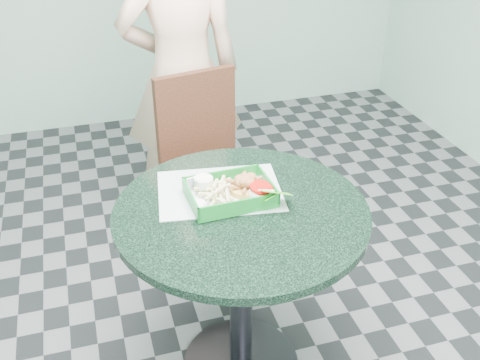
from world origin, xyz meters
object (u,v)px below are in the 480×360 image
object	(u,v)px
dining_chair	(202,158)
diner_person	(181,57)
food_basket	(230,200)
sauce_ramekin	(204,186)
cafe_table	(241,253)
crab_sandwich	(246,188)

from	to	relation	value
dining_chair	diner_person	distance (m)	0.51
food_basket	sauce_ramekin	world-z (taller)	sauce_ramekin
diner_person	sauce_ramekin	bearing A→B (deg)	84.99
food_basket	sauce_ramekin	bearing A→B (deg)	140.18
cafe_table	dining_chair	distance (m)	0.81
dining_chair	crab_sandwich	bearing A→B (deg)	-102.15
crab_sandwich	sauce_ramekin	world-z (taller)	crab_sandwich
cafe_table	crab_sandwich	distance (m)	0.24
cafe_table	diner_person	xyz separation A→B (m)	(0.03, 1.12, 0.35)
diner_person	crab_sandwich	xyz separation A→B (m)	(0.01, -1.04, -0.13)
diner_person	sauce_ramekin	world-z (taller)	diner_person
dining_chair	diner_person	bearing A→B (deg)	81.49
crab_sandwich	sauce_ramekin	xyz separation A→B (m)	(-0.14, 0.05, 0.00)
dining_chair	sauce_ramekin	xyz separation A→B (m)	(-0.14, -0.68, 0.27)
cafe_table	diner_person	world-z (taller)	diner_person
food_basket	dining_chair	bearing A→B (deg)	84.74
sauce_ramekin	crab_sandwich	bearing A→B (deg)	-21.05
dining_chair	food_basket	world-z (taller)	dining_chair
cafe_table	food_basket	world-z (taller)	food_basket
cafe_table	food_basket	xyz separation A→B (m)	(-0.02, 0.06, 0.19)
cafe_table	dining_chair	xyz separation A→B (m)	(0.05, 0.80, -0.05)
food_basket	crab_sandwich	bearing A→B (deg)	10.08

